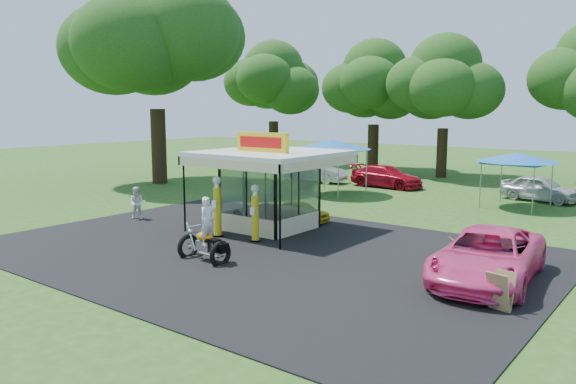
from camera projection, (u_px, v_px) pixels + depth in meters
name	position (u px, v px, depth m)	size (l,w,h in m)	color
ground	(223.00, 262.00, 18.99)	(120.00, 120.00, 0.00)	#254E18
asphalt_apron	(261.00, 250.00, 20.55)	(20.00, 14.00, 0.04)	black
gas_station_kiosk	(270.00, 189.00, 23.84)	(5.40, 5.40, 4.18)	white
gas_pump_left	(217.00, 208.00, 22.50)	(0.47, 0.47, 2.50)	black
gas_pump_right	(255.00, 215.00, 21.69)	(0.42, 0.42, 2.27)	black
motorcycle	(206.00, 236.00, 18.96)	(1.97, 0.99, 2.33)	black
spare_tires	(236.00, 219.00, 24.48)	(0.95, 0.60, 0.80)	black
a_frame_sign	(500.00, 292.00, 14.35)	(0.62, 0.63, 1.04)	#593819
kiosk_car	(301.00, 211.00, 25.77)	(1.13, 2.82, 0.96)	gold
pink_sedan	(488.00, 256.00, 16.78)	(2.63, 5.71, 1.59)	#F6438E
spectator_west	(137.00, 203.00, 26.12)	(0.75, 0.59, 1.55)	white
bg_car_a	(314.00, 172.00, 39.39)	(1.58, 4.54, 1.50)	silver
bg_car_b	(386.00, 176.00, 36.83)	(2.00, 4.92, 1.43)	#AF0D20
bg_car_c	(540.00, 188.00, 31.33)	(1.71, 4.25, 1.45)	#B7B8BC
tent_west	(331.00, 145.00, 33.48)	(4.72, 4.72, 3.30)	gray
tent_east	(518.00, 158.00, 29.06)	(4.15, 4.15, 2.90)	gray
oak_far_a	(273.00, 87.00, 51.45)	(9.31, 9.31, 11.04)	black
oak_far_b	(374.00, 89.00, 46.07)	(8.84, 8.84, 10.54)	black
oak_far_c	(444.00, 89.00, 41.35)	(8.80, 8.80, 10.37)	black
oak_near	(155.00, 43.00, 37.56)	(13.11, 13.11, 15.10)	black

